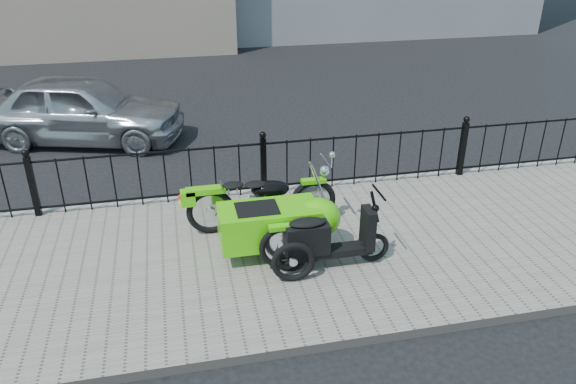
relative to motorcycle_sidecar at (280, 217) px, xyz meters
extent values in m
plane|color=black|center=(0.08, 0.41, -0.59)|extent=(120.00, 120.00, 0.00)
cube|color=gray|center=(0.08, -0.09, -0.53)|extent=(30.00, 3.80, 0.12)
cube|color=gray|center=(0.08, 1.85, -0.53)|extent=(30.00, 0.10, 0.12)
cylinder|color=black|center=(0.08, 1.71, 0.40)|extent=(14.00, 0.04, 0.04)
cylinder|color=black|center=(0.08, 1.71, -0.35)|extent=(14.00, 0.04, 0.04)
cube|color=black|center=(-3.42, 1.71, 0.01)|extent=(0.09, 0.09, 0.96)
sphere|color=black|center=(-3.42, 1.71, 0.55)|extent=(0.11, 0.11, 0.11)
cube|color=black|center=(0.08, 1.71, 0.01)|extent=(0.09, 0.09, 0.96)
sphere|color=black|center=(0.08, 1.71, 0.55)|extent=(0.11, 0.11, 0.11)
cube|color=black|center=(3.58, 1.71, 0.01)|extent=(0.09, 0.09, 0.96)
sphere|color=black|center=(3.58, 1.71, 0.55)|extent=(0.11, 0.11, 0.11)
torus|color=black|center=(0.62, 0.61, -0.13)|extent=(0.69, 0.09, 0.69)
torus|color=black|center=(-0.88, 0.61, -0.13)|extent=(0.69, 0.09, 0.69)
torus|color=black|center=(-0.08, -0.53, -0.13)|extent=(0.60, 0.08, 0.60)
cube|color=gray|center=(-0.13, 0.61, -0.11)|extent=(0.34, 0.22, 0.24)
cylinder|color=black|center=(-0.13, 0.61, -0.18)|extent=(1.40, 0.04, 0.04)
ellipsoid|color=black|center=(-0.01, 0.61, 0.13)|extent=(0.54, 0.29, 0.26)
cylinder|color=silver|center=(0.80, 0.61, 0.49)|extent=(0.03, 0.56, 0.03)
cylinder|color=silver|center=(0.68, 0.61, 0.18)|extent=(0.25, 0.04, 0.59)
sphere|color=silver|center=(0.78, 0.61, 0.35)|extent=(0.15, 0.15, 0.15)
cube|color=#4BCD0A|center=(0.62, 0.61, 0.20)|extent=(0.36, 0.12, 0.06)
cube|color=#4BCD0A|center=(-0.93, 0.61, 0.21)|extent=(0.55, 0.16, 0.08)
ellipsoid|color=black|center=(-0.23, 0.61, 0.23)|extent=(0.31, 0.22, 0.08)
ellipsoid|color=black|center=(-0.55, 0.61, 0.25)|extent=(0.31, 0.22, 0.08)
sphere|color=red|center=(-1.28, 0.61, 0.15)|extent=(0.07, 0.07, 0.07)
cube|color=yellow|center=(-1.30, 0.71, -0.03)|extent=(0.02, 0.14, 0.10)
cube|color=#4BCD0A|center=(-0.18, -0.14, 0.00)|extent=(1.30, 0.62, 0.50)
ellipsoid|color=#4BCD0A|center=(0.47, -0.14, 0.02)|extent=(0.65, 0.60, 0.54)
cube|color=black|center=(-0.33, -0.14, 0.23)|extent=(0.55, 0.43, 0.06)
cube|color=#4BCD0A|center=(-0.08, -0.53, 0.16)|extent=(0.34, 0.11, 0.06)
torus|color=black|center=(1.14, -0.58, -0.27)|extent=(0.41, 0.07, 0.41)
torus|color=black|center=(0.03, -0.58, -0.27)|extent=(0.41, 0.07, 0.41)
cube|color=black|center=(0.59, -0.58, -0.25)|extent=(1.01, 0.22, 0.10)
cube|color=black|center=(0.23, -0.58, -0.02)|extent=(0.56, 0.26, 0.40)
ellipsoid|color=black|center=(0.23, -0.58, 0.21)|extent=(0.47, 0.24, 0.09)
cube|color=black|center=(1.04, -0.58, 0.03)|extent=(0.12, 0.30, 0.56)
cylinder|color=black|center=(1.11, -0.58, 0.33)|extent=(0.16, 0.04, 0.45)
cylinder|color=black|center=(1.15, -0.58, 0.54)|extent=(0.03, 0.44, 0.03)
torus|color=black|center=(0.01, -0.80, -0.20)|extent=(0.56, 0.11, 0.56)
imported|color=#ABAEB3|center=(-3.05, 5.13, 0.10)|extent=(4.35, 2.72, 1.38)
camera|label=1|loc=(-1.30, -6.47, 3.67)|focal=35.00mm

